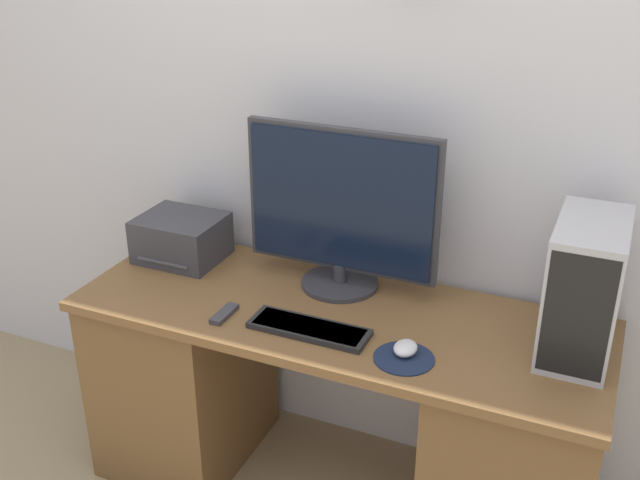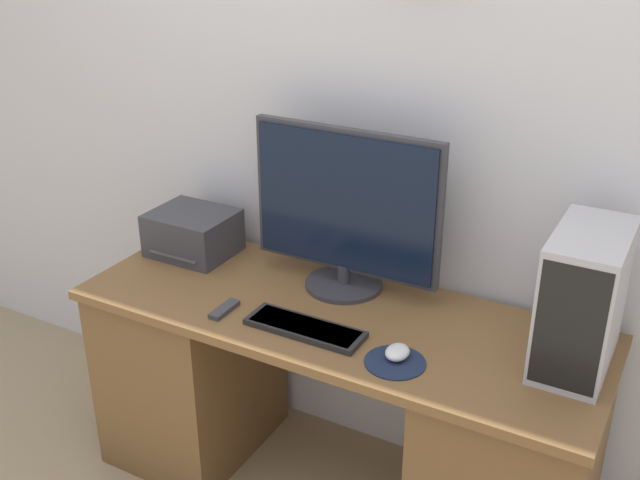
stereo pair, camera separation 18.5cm
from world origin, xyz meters
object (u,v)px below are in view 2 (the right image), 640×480
(keyboard, at_px, (305,328))
(printer, at_px, (193,233))
(computer_tower, at_px, (583,300))
(monitor, at_px, (345,209))
(mouse, at_px, (397,352))
(remote_control, at_px, (224,309))

(keyboard, bearing_deg, printer, 156.34)
(keyboard, xyz_separation_m, computer_tower, (0.73, 0.22, 0.19))
(monitor, relative_size, mouse, 7.64)
(printer, bearing_deg, computer_tower, -2.27)
(keyboard, bearing_deg, monitor, 94.89)
(mouse, bearing_deg, monitor, 136.38)
(computer_tower, xyz_separation_m, remote_control, (-1.01, -0.24, -0.19))
(computer_tower, relative_size, printer, 1.37)
(computer_tower, bearing_deg, remote_control, -166.53)
(monitor, relative_size, computer_tower, 1.64)
(keyboard, distance_m, computer_tower, 0.79)
(remote_control, bearing_deg, computer_tower, 13.47)
(mouse, bearing_deg, computer_tower, 27.03)
(keyboard, distance_m, remote_control, 0.28)
(computer_tower, bearing_deg, mouse, -152.97)
(monitor, height_order, printer, monitor)
(computer_tower, height_order, printer, computer_tower)
(monitor, bearing_deg, keyboard, -85.11)
(keyboard, bearing_deg, computer_tower, 16.54)
(printer, bearing_deg, keyboard, -23.66)
(monitor, height_order, remote_control, monitor)
(monitor, distance_m, printer, 0.63)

